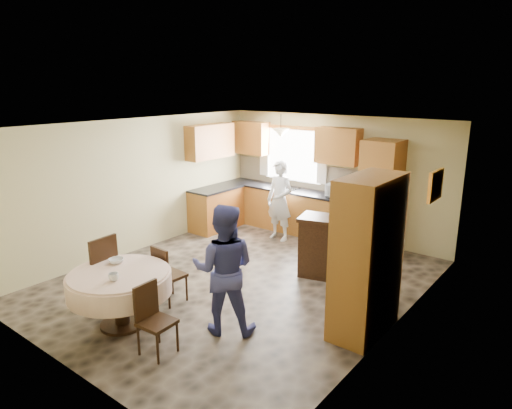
{
  "coord_description": "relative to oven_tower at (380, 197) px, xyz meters",
  "views": [
    {
      "loc": [
        4.4,
        -5.24,
        3.12
      ],
      "look_at": [
        0.07,
        0.3,
        1.24
      ],
      "focal_mm": 32.0,
      "sensor_mm": 36.0,
      "label": 1
    }
  ],
  "objects": [
    {
      "name": "chair_back",
      "position": [
        -1.51,
        -3.94,
        -0.58
      ],
      "size": [
        0.4,
        0.4,
        0.87
      ],
      "rotation": [
        0.0,
        0.0,
        3.09
      ],
      "color": "#331D0E",
      "rests_on": "floor"
    },
    {
      "name": "pendant",
      "position": [
        -2.15,
        -0.19,
        1.06
      ],
      "size": [
        0.36,
        0.36,
        0.18
      ],
      "primitive_type": "cone",
      "rotation": [
        3.14,
        0.0,
        0.0
      ],
      "color": "beige",
      "rests_on": "ceiling"
    },
    {
      "name": "cup_table",
      "position": [
        -1.32,
        -4.93,
        -0.25
      ],
      "size": [
        0.15,
        0.15,
        0.1
      ],
      "primitive_type": "imported",
      "rotation": [
        0.0,
        0.0,
        0.19
      ],
      "color": "#B2B2B2",
      "rests_on": "dining_table"
    },
    {
      "name": "counter_left",
      "position": [
        -3.35,
        -0.89,
        -0.16
      ],
      "size": [
        0.64,
        1.2,
        0.04
      ],
      "primitive_type": "cube",
      "color": "black",
      "rests_on": "base_cab_left"
    },
    {
      "name": "person_sink",
      "position": [
        -1.85,
        -0.62,
        -0.25
      ],
      "size": [
        0.61,
        0.42,
        1.63
      ],
      "primitive_type": "imported",
      "rotation": [
        0.0,
        0.0,
        -0.04
      ],
      "color": "silver",
      "rests_on": "floor"
    },
    {
      "name": "oven_lower",
      "position": [
        0.0,
        -0.31,
        -0.31
      ],
      "size": [
        0.56,
        0.01,
        0.45
      ],
      "primitive_type": "cube",
      "color": "black",
      "rests_on": "oven_tower"
    },
    {
      "name": "wall_left",
      "position": [
        -3.65,
        -2.69,
        0.19
      ],
      "size": [
        0.02,
        6.0,
        2.5
      ],
      "primitive_type": "cube",
      "color": "tan",
      "rests_on": "floor"
    },
    {
      "name": "bottle_sideboard",
      "position": [
        0.5,
        -1.6,
        0.03
      ],
      "size": [
        0.12,
        0.12,
        0.27
      ],
      "primitive_type": "imported",
      "rotation": [
        0.0,
        0.0,
        -0.14
      ],
      "color": "silver",
      "rests_on": "sideboard"
    },
    {
      "name": "wall_cab_right",
      "position": [
        -1.0,
        0.15,
        0.85
      ],
      "size": [
        0.9,
        0.33,
        0.72
      ],
      "primitive_type": "cube",
      "color": "#AB622A",
      "rests_on": "wall_back"
    },
    {
      "name": "person_dining",
      "position": [
        -0.35,
        -3.98,
        -0.21
      ],
      "size": [
        1.04,
        0.98,
        1.69
      ],
      "primitive_type": "imported",
      "rotation": [
        0.0,
        0.0,
        3.71
      ],
      "color": "navy",
      "rests_on": "floor"
    },
    {
      "name": "window",
      "position": [
        -2.15,
        0.29,
        0.54
      ],
      "size": [
        1.4,
        0.03,
        1.1
      ],
      "primitive_type": "cube",
      "color": "white",
      "rests_on": "wall_back"
    },
    {
      "name": "microwave",
      "position": [
        -0.82,
        -0.04,
        -0.0
      ],
      "size": [
        0.5,
        0.34,
        0.27
      ],
      "primitive_type": "imported",
      "rotation": [
        0.0,
        0.0,
        -0.0
      ],
      "color": "silver",
      "rests_on": "counter_back"
    },
    {
      "name": "wall_cab_left",
      "position": [
        -3.2,
        0.15,
        0.85
      ],
      "size": [
        0.85,
        0.33,
        0.72
      ],
      "primitive_type": "cube",
      "color": "#AB622A",
      "rests_on": "wall_back"
    },
    {
      "name": "chair_left",
      "position": [
        -2.13,
        -4.61,
        -0.46
      ],
      "size": [
        0.51,
        0.51,
        1.08
      ],
      "rotation": [
        0.0,
        0.0,
        -1.49
      ],
      "color": "#331D0E",
      "rests_on": "floor"
    },
    {
      "name": "base_cab_left",
      "position": [
        -3.35,
        -0.89,
        -0.62
      ],
      "size": [
        0.6,
        1.2,
        0.88
      ],
      "primitive_type": "cube",
      "color": "#A8732C",
      "rests_on": "floor"
    },
    {
      "name": "wall_front",
      "position": [
        -1.15,
        -5.69,
        0.19
      ],
      "size": [
        5.0,
        0.02,
        2.5
      ],
      "primitive_type": "cube",
      "color": "tan",
      "rests_on": "floor"
    },
    {
      "name": "wall_cab_side",
      "position": [
        -3.48,
        -0.89,
        0.85
      ],
      "size": [
        0.33,
        1.2,
        0.72
      ],
      "primitive_type": "cube",
      "color": "#AB622A",
      "rests_on": "wall_left"
    },
    {
      "name": "bowl_sideboard",
      "position": [
        -0.22,
        -1.6,
        -0.08
      ],
      "size": [
        0.23,
        0.23,
        0.05
      ],
      "primitive_type": "imported",
      "rotation": [
        0.0,
        0.0,
        0.1
      ],
      "color": "#B2B2B2",
      "rests_on": "sideboard"
    },
    {
      "name": "counter_back",
      "position": [
        -2.0,
        0.01,
        -0.16
      ],
      "size": [
        3.3,
        0.64,
        0.04
      ],
      "primitive_type": "cube",
      "color": "black",
      "rests_on": "base_cab_back"
    },
    {
      "name": "backsplash",
      "position": [
        -2.0,
        0.3,
        0.12
      ],
      "size": [
        3.3,
        0.02,
        0.55
      ],
      "primitive_type": "cube",
      "color": "beige",
      "rests_on": "wall_back"
    },
    {
      "name": "framed_picture",
      "position": [
        1.32,
        -1.19,
        0.61
      ],
      "size": [
        0.06,
        0.55,
        0.45
      ],
      "color": "gold",
      "rests_on": "wall_right"
    },
    {
      "name": "oven_upper",
      "position": [
        0.0,
        -0.31,
        0.19
      ],
      "size": [
        0.56,
        0.01,
        0.45
      ],
      "primitive_type": "cube",
      "color": "black",
      "rests_on": "oven_tower"
    },
    {
      "name": "curtain_right",
      "position": [
        -1.4,
        0.24,
        0.59
      ],
      "size": [
        0.22,
        0.02,
        1.15
      ],
      "primitive_type": "cube",
      "color": "white",
      "rests_on": "wall_back"
    },
    {
      "name": "cupboard",
      "position": [
        1.07,
        -2.88,
        -0.04
      ],
      "size": [
        0.54,
        1.07,
        2.05
      ],
      "primitive_type": "cube",
      "color": "#A8732C",
      "rests_on": "floor"
    },
    {
      "name": "wall_back",
      "position": [
        -1.15,
        0.31,
        0.19
      ],
      "size": [
        5.0,
        0.02,
        2.5
      ],
      "primitive_type": "cube",
      "color": "tan",
      "rests_on": "floor"
    },
    {
      "name": "curtain_left",
      "position": [
        -2.9,
        0.24,
        0.59
      ],
      "size": [
        0.22,
        0.02,
        1.15
      ],
      "primitive_type": "cube",
      "color": "white",
      "rests_on": "wall_back"
    },
    {
      "name": "floor",
      "position": [
        -1.15,
        -2.69,
        -1.06
      ],
      "size": [
        5.0,
        6.0,
        0.01
      ],
      "primitive_type": "cube",
      "color": "brown",
      "rests_on": "ground"
    },
    {
      "name": "dining_table",
      "position": [
        -1.49,
        -4.73,
        -0.47
      ],
      "size": [
        1.33,
        1.33,
        0.76
      ],
      "color": "#331D0E",
      "rests_on": "floor"
    },
    {
      "name": "ceiling",
      "position": [
        -1.15,
        -2.69,
        1.44
      ],
      "size": [
        5.0,
        6.0,
        0.01
      ],
      "primitive_type": "cube",
      "color": "white",
      "rests_on": "wall_back"
    },
    {
      "name": "sideboard",
      "position": [
        0.04,
        -1.6,
        -0.58
      ],
      "size": [
        1.43,
        0.87,
        0.95
      ],
      "primitive_type": "cube",
      "rotation": [
        0.0,
        0.0,
        0.26
      ],
      "color": "#331D0E",
      "rests_on": "floor"
    },
    {
      "name": "base_cab_back",
      "position": [
        -2.0,
        0.01,
        -0.62
      ],
      "size": [
        3.3,
        0.6,
        0.88
      ],
      "primitive_type": "cube",
      "color": "#A8732C",
      "rests_on": "floor"
    },
    {
      "name": "oven_tower",
      "position": [
        0.0,
        0.0,
        0.0
      ],
      "size": [
        0.66,
        0.62,
        2.12
      ],
      "primitive_type": "cube",
      "color": "#A8732C",
      "rests_on": "floor"
    },
    {
      "name": "wall_right",
      "position": [
        1.35,
        -2.69,
        0.19
      ],
      "size": [
        0.02,
        6.0,
        2.5
      ],
      "primitive_type": "cube",
      "color": "tan",
      "rests_on": "floor"
    },
    {
      "name": "chair_right",
      "position": [
        -0.69,
        -4.87,
        -0.59
      ],
      "size": [
        0.39,
        0.39,
        0.86
      ],
      "rotation": [
        0.0,
        0.0,
        1.63
      ],
      "color": "#331D0E",
      "rests_on": "floor"
    },
    {
      "name": "space_heater",
      "position": [
        0.86,
        -2.39,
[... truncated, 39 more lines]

